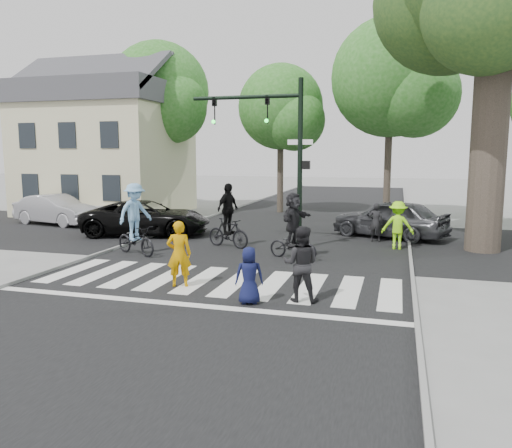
{
  "coord_description": "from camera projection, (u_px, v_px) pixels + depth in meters",
  "views": [
    {
      "loc": [
        4.59,
        -11.28,
        3.42
      ],
      "look_at": [
        0.5,
        3.0,
        1.3
      ],
      "focal_mm": 35.0,
      "sensor_mm": 36.0,
      "label": 1
    }
  ],
  "objects": [
    {
      "name": "road_cross",
      "position": [
        278.0,
        238.0,
        20.08
      ],
      "size": [
        70.0,
        10.0,
        0.01
      ],
      "primitive_type": "cube",
      "color": "black",
      "rests_on": "ground"
    },
    {
      "name": "bg_tree_1",
      "position": [
        162.0,
        96.0,
        28.63
      ],
      "size": [
        6.09,
        5.8,
        9.8
      ],
      "color": "brown",
      "rests_on": "ground"
    },
    {
      "name": "curb_right",
      "position": [
        411.0,
        260.0,
        15.85
      ],
      "size": [
        0.1,
        70.0,
        0.1
      ],
      "primitive_type": "cube",
      "color": "gray",
      "rests_on": "ground"
    },
    {
      "name": "cyclist_right",
      "position": [
        293.0,
        230.0,
        16.11
      ],
      "size": [
        1.81,
        1.67,
        2.17
      ],
      "color": "black",
      "rests_on": "ground"
    },
    {
      "name": "traffic_signal",
      "position": [
        277.0,
        139.0,
        17.72
      ],
      "size": [
        4.45,
        0.29,
        6.0
      ],
      "color": "black",
      "rests_on": "ground"
    },
    {
      "name": "house",
      "position": [
        107.0,
        146.0,
        28.37
      ],
      "size": [
        8.4,
        8.1,
        8.82
      ],
      "color": "beige",
      "rests_on": "ground"
    },
    {
      "name": "bg_tree_3",
      "position": [
        397.0,
        82.0,
        24.85
      ],
      "size": [
        6.3,
        6.0,
        10.2
      ],
      "color": "brown",
      "rests_on": "ground"
    },
    {
      "name": "bg_tree_0",
      "position": [
        92.0,
        108.0,
        30.58
      ],
      "size": [
        5.46,
        5.2,
        8.97
      ],
      "color": "brown",
      "rests_on": "ground"
    },
    {
      "name": "curb_left",
      "position": [
        128.0,
        244.0,
        18.6
      ],
      "size": [
        0.1,
        70.0,
        0.1
      ],
      "primitive_type": "cube",
      "color": "gray",
      "rests_on": "ground"
    },
    {
      "name": "cyclist_left",
      "position": [
        135.0,
        224.0,
        16.76
      ],
      "size": [
        2.01,
        1.42,
        2.42
      ],
      "color": "black",
      "rests_on": "ground"
    },
    {
      "name": "pedestrian_adult",
      "position": [
        301.0,
        264.0,
        11.49
      ],
      "size": [
        0.89,
        0.71,
        1.77
      ],
      "primitive_type": "imported",
      "rotation": [
        0.0,
        0.0,
        3.19
      ],
      "color": "black",
      "rests_on": "ground"
    },
    {
      "name": "crosswalk",
      "position": [
        213.0,
        284.0,
        13.1
      ],
      "size": [
        10.0,
        3.85,
        0.01
      ],
      "color": "silver",
      "rests_on": "ground"
    },
    {
      "name": "ground",
      "position": [
        204.0,
        291.0,
        12.47
      ],
      "size": [
        120.0,
        120.0,
        0.0
      ],
      "primitive_type": "plane",
      "color": "gray",
      "rests_on": "ground"
    },
    {
      "name": "bystander_dark",
      "position": [
        376.0,
        222.0,
        19.25
      ],
      "size": [
        0.57,
        0.38,
        1.53
      ],
      "primitive_type": "imported",
      "rotation": [
        0.0,
        0.0,
        3.11
      ],
      "color": "black",
      "rests_on": "ground"
    },
    {
      "name": "pedestrian_woman",
      "position": [
        179.0,
        254.0,
        12.76
      ],
      "size": [
        0.73,
        0.59,
        1.72
      ],
      "primitive_type": "imported",
      "rotation": [
        0.0,
        0.0,
        3.47
      ],
      "color": "#CB8903",
      "rests_on": "ground"
    },
    {
      "name": "pedestrian_child",
      "position": [
        249.0,
        275.0,
        11.31
      ],
      "size": [
        0.75,
        0.61,
        1.33
      ],
      "primitive_type": "imported",
      "rotation": [
        0.0,
        0.0,
        3.47
      ],
      "color": "#10143C",
      "rests_on": "ground"
    },
    {
      "name": "road_stem",
      "position": [
        258.0,
        253.0,
        17.23
      ],
      "size": [
        10.0,
        70.0,
        0.01
      ],
      "primitive_type": "cube",
      "color": "black",
      "rests_on": "ground"
    },
    {
      "name": "car_silver",
      "position": [
        56.0,
        210.0,
        23.97
      ],
      "size": [
        4.58,
        2.33,
        1.44
      ],
      "primitive_type": "imported",
      "rotation": [
        0.0,
        0.0,
        1.38
      ],
      "color": "#B6B5BB",
      "rests_on": "ground"
    },
    {
      "name": "bg_tree_2",
      "position": [
        284.0,
        110.0,
        27.95
      ],
      "size": [
        5.04,
        4.8,
        8.4
      ],
      "color": "brown",
      "rests_on": "ground"
    },
    {
      "name": "car_grey",
      "position": [
        390.0,
        219.0,
        20.23
      ],
      "size": [
        4.95,
        3.4,
        1.56
      ],
      "primitive_type": "imported",
      "rotation": [
        0.0,
        0.0,
        -1.95
      ],
      "color": "#38393D",
      "rests_on": "ground"
    },
    {
      "name": "cyclist_mid",
      "position": [
        228.0,
        221.0,
        18.09
      ],
      "size": [
        1.86,
        1.18,
        2.34
      ],
      "color": "black",
      "rests_on": "ground"
    },
    {
      "name": "car_suv",
      "position": [
        146.0,
        218.0,
        20.85
      ],
      "size": [
        5.67,
        3.55,
        1.46
      ],
      "primitive_type": "imported",
      "rotation": [
        0.0,
        0.0,
        1.8
      ],
      "color": "black",
      "rests_on": "ground"
    },
    {
      "name": "bystander_hivis",
      "position": [
        398.0,
        225.0,
        17.75
      ],
      "size": [
        1.13,
        0.67,
        1.73
      ],
      "primitive_type": "imported",
      "rotation": [
        0.0,
        0.0,
        3.12
      ],
      "color": "#9AFF15",
      "rests_on": "ground"
    }
  ]
}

